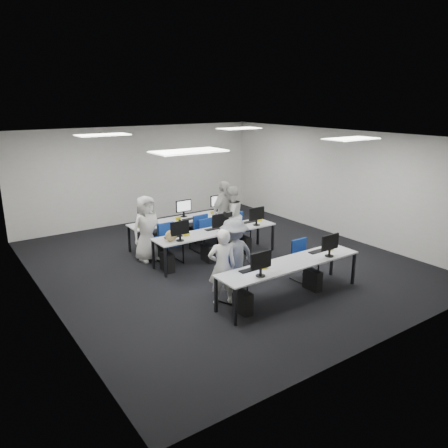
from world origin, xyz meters
TOP-DOWN VIEW (x-y plane):
  - room at (0.00, 0.00)m, footprint 9.00×9.02m
  - ceiling_panels at (0.00, 0.00)m, footprint 5.20×4.60m
  - desk_front at (0.00, -2.40)m, footprint 3.20×0.70m
  - desk_mid at (0.00, 0.20)m, footprint 3.20×0.70m
  - desk_back at (0.00, 1.60)m, footprint 3.20×0.70m
  - equipment_front at (-0.19, -2.42)m, footprint 2.51×0.41m
  - equipment_mid at (-0.19, 0.18)m, footprint 2.91×0.41m
  - equipment_back at (0.19, 1.62)m, footprint 2.91×0.41m
  - chair_0 at (-1.02, -1.84)m, footprint 0.60×0.63m
  - chair_1 at (0.85, -1.95)m, footprint 0.44×0.48m
  - chair_2 at (-1.03, 0.65)m, footprint 0.47×0.51m
  - chair_3 at (0.05, 0.78)m, footprint 0.49×0.53m
  - chair_4 at (1.09, 0.71)m, footprint 0.43×0.47m
  - chair_5 at (-1.07, 1.03)m, footprint 0.53×0.57m
  - chair_6 at (0.05, 1.00)m, footprint 0.47×0.51m
  - chair_7 at (1.19, 1.13)m, footprint 0.53×0.56m
  - handbag at (-1.28, 0.11)m, footprint 0.36×0.28m
  - student_0 at (-1.24, -1.85)m, footprint 0.64×0.53m
  - student_1 at (0.94, 0.91)m, footprint 0.86×0.72m
  - student_2 at (-1.41, 1.10)m, footprint 0.85×0.62m
  - student_3 at (0.83, 1.09)m, footprint 1.09×0.77m
  - photographer at (-0.73, -1.53)m, footprint 1.05×0.67m
  - dslr_camera at (-0.75, -1.35)m, footprint 0.16×0.19m

SIDE VIEW (x-z plane):
  - chair_4 at x=1.09m, z-range -0.16..0.71m
  - chair_7 at x=1.19m, z-range -0.16..0.71m
  - chair_6 at x=0.05m, z-range -0.16..0.72m
  - chair_1 at x=0.85m, z-range -0.16..0.73m
  - chair_5 at x=-1.07m, z-range -0.17..0.76m
  - chair_0 at x=-1.02m, z-range -0.17..0.77m
  - chair_2 at x=-1.03m, z-range -0.17..0.77m
  - chair_3 at x=0.05m, z-range -0.18..0.77m
  - equipment_mid at x=-0.19m, z-range -0.24..0.95m
  - equipment_back at x=0.19m, z-range -0.24..0.95m
  - equipment_front at x=-0.19m, z-range -0.24..0.95m
  - desk_front at x=0.00m, z-range 0.32..1.05m
  - desk_mid at x=0.00m, z-range 0.32..1.05m
  - desk_back at x=0.00m, z-range 0.32..1.05m
  - student_0 at x=-1.24m, z-range 0.00..1.50m
  - photographer at x=-0.73m, z-range 0.00..1.54m
  - student_1 at x=0.94m, z-range 0.00..1.60m
  - student_2 at x=-1.41m, z-range 0.00..1.60m
  - student_3 at x=0.83m, z-range 0.00..1.72m
  - handbag at x=-1.28m, z-range 0.73..0.99m
  - room at x=0.00m, z-range 0.00..3.00m
  - dslr_camera at x=-0.75m, z-range 1.55..1.65m
  - ceiling_panels at x=0.00m, z-range 2.98..2.99m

